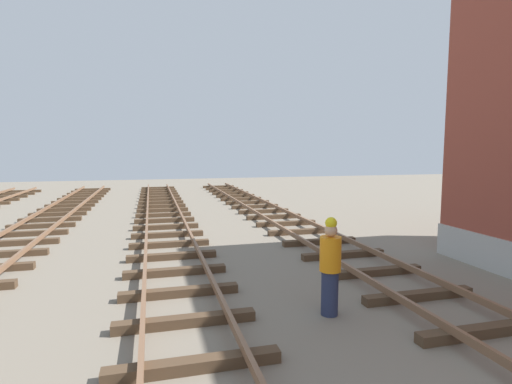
{
  "coord_description": "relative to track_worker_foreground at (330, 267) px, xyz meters",
  "views": [
    {
      "loc": [
        -4.29,
        -0.17,
        3.11
      ],
      "look_at": [
        -1.13,
        11.78,
        1.79
      ],
      "focal_mm": 28.08,
      "sensor_mm": 36.0,
      "label": 1
    }
  ],
  "objects": [
    {
      "name": "track_worker_foreground",
      "position": [
        0.0,
        0.0,
        0.0
      ],
      "size": [
        0.4,
        0.4,
        1.87
      ],
      "color": "#262D4C",
      "rests_on": "ground"
    }
  ]
}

